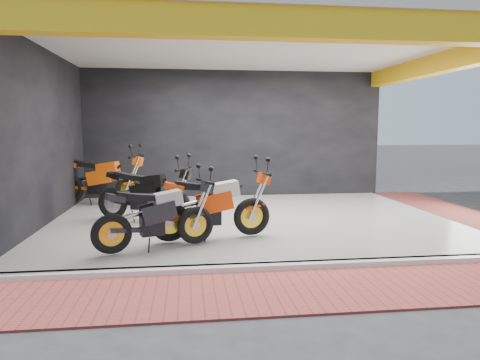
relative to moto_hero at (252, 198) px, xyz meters
name	(u,v)px	position (x,y,z in m)	size (l,w,h in m)	color
ground	(268,250)	(0.20, -0.50, -0.76)	(80.00, 80.00, 0.00)	#2D2D30
showroom_floor	(250,220)	(0.20, 1.50, -0.71)	(8.00, 6.00, 0.10)	silver
showroom_ceiling	(251,45)	(0.20, 1.50, 2.84)	(8.40, 6.40, 0.20)	beige
back_wall	(234,136)	(0.20, 4.60, 0.99)	(8.20, 0.20, 3.50)	black
left_wall	(39,139)	(-3.90, 1.50, 0.99)	(0.20, 6.20, 3.50)	black
header_beam_front	(285,24)	(0.20, -1.50, 2.54)	(8.40, 0.30, 0.40)	yellow
header_beam_right	(439,64)	(4.20, 1.50, 2.54)	(0.30, 6.40, 0.40)	yellow
floor_kerb	(282,267)	(0.20, -1.52, -0.71)	(8.00, 0.20, 0.10)	silver
paver_front	(296,290)	(0.20, -2.30, -0.75)	(9.00, 1.40, 0.03)	#9A3532
paver_right	(464,216)	(5.00, 1.50, -0.75)	(1.40, 7.00, 0.03)	#9A3532
moto_hero	(252,198)	(0.00, 0.00, 0.00)	(2.17, 0.80, 1.32)	#FF3F0A
moto_row_a	(195,207)	(-0.97, -0.43, -0.05)	(2.00, 0.74, 1.22)	black
moto_row_b	(176,191)	(-1.32, 1.16, -0.01)	(2.13, 0.79, 1.30)	black
moto_row_c	(129,176)	(-2.48, 3.27, 0.05)	(2.34, 0.86, 1.43)	#E85609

